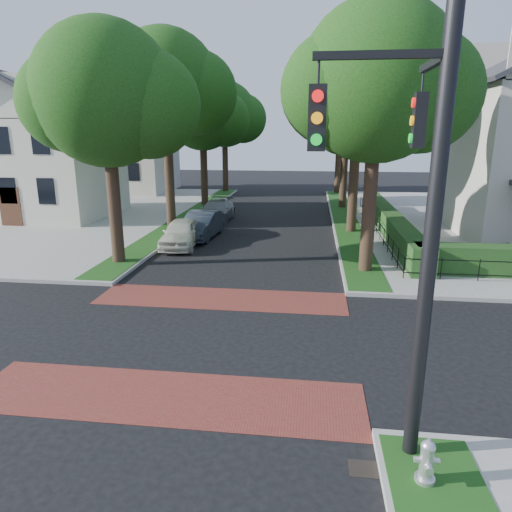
% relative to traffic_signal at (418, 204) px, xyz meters
% --- Properties ---
extents(ground, '(120.00, 120.00, 0.00)m').
position_rel_traffic_signal_xyz_m(ground, '(-4.89, 4.41, -4.71)').
color(ground, black).
rests_on(ground, ground).
extents(sidewalk_nw, '(30.00, 30.00, 0.15)m').
position_rel_traffic_signal_xyz_m(sidewalk_nw, '(-24.39, 23.41, -4.63)').
color(sidewalk_nw, gray).
rests_on(sidewalk_nw, ground).
extents(crosswalk_far, '(9.00, 2.20, 0.01)m').
position_rel_traffic_signal_xyz_m(crosswalk_far, '(-4.89, 7.61, -4.70)').
color(crosswalk_far, maroon).
rests_on(crosswalk_far, ground).
extents(crosswalk_near, '(9.00, 2.20, 0.01)m').
position_rel_traffic_signal_xyz_m(crosswalk_near, '(-4.89, 1.21, -4.70)').
color(crosswalk_near, maroon).
rests_on(crosswalk_near, ground).
extents(storm_drain, '(0.65, 0.45, 0.01)m').
position_rel_traffic_signal_xyz_m(storm_drain, '(-0.59, -0.59, -4.70)').
color(storm_drain, black).
rests_on(storm_drain, ground).
extents(grass_strip_ne, '(1.60, 29.80, 0.02)m').
position_rel_traffic_signal_xyz_m(grass_strip_ne, '(0.51, 23.51, -4.55)').
color(grass_strip_ne, '#194112').
rests_on(grass_strip_ne, sidewalk_ne).
extents(grass_strip_nw, '(1.60, 29.80, 0.02)m').
position_rel_traffic_signal_xyz_m(grass_strip_nw, '(-10.29, 23.51, -4.55)').
color(grass_strip_nw, '#194112').
rests_on(grass_strip_nw, sidewalk_nw).
extents(tree_right_near, '(7.75, 6.67, 10.66)m').
position_rel_traffic_signal_xyz_m(tree_right_near, '(0.72, 11.65, 2.92)').
color(tree_right_near, black).
rests_on(tree_right_near, sidewalk_ne).
extents(tree_right_mid, '(8.25, 7.09, 11.22)m').
position_rel_traffic_signal_xyz_m(tree_right_mid, '(0.72, 19.66, 3.28)').
color(tree_right_mid, black).
rests_on(tree_right_mid, sidewalk_ne).
extents(tree_right_far, '(7.25, 6.23, 9.74)m').
position_rel_traffic_signal_xyz_m(tree_right_far, '(0.71, 28.64, 2.20)').
color(tree_right_far, black).
rests_on(tree_right_far, sidewalk_ne).
extents(tree_right_back, '(7.50, 6.45, 10.20)m').
position_rel_traffic_signal_xyz_m(tree_right_back, '(0.72, 37.64, 2.56)').
color(tree_right_back, black).
rests_on(tree_right_back, sidewalk_ne).
extents(tree_left_near, '(7.50, 6.45, 10.20)m').
position_rel_traffic_signal_xyz_m(tree_left_near, '(-10.28, 11.64, 2.56)').
color(tree_left_near, black).
rests_on(tree_left_near, sidewalk_nw).
extents(tree_left_mid, '(8.00, 6.88, 11.48)m').
position_rel_traffic_signal_xyz_m(tree_left_mid, '(-10.28, 19.66, 3.64)').
color(tree_left_mid, black).
rests_on(tree_left_mid, sidewalk_nw).
extents(tree_left_far, '(7.00, 6.02, 9.86)m').
position_rel_traffic_signal_xyz_m(tree_left_far, '(-10.29, 28.63, 2.41)').
color(tree_left_far, black).
rests_on(tree_left_far, sidewalk_nw).
extents(tree_left_back, '(7.75, 6.66, 10.44)m').
position_rel_traffic_signal_xyz_m(tree_left_back, '(-10.28, 37.65, 2.70)').
color(tree_left_back, black).
rests_on(tree_left_back, sidewalk_nw).
extents(hedge_main_road, '(1.00, 18.00, 1.20)m').
position_rel_traffic_signal_xyz_m(hedge_main_road, '(2.81, 19.41, -3.96)').
color(hedge_main_road, '#153D18').
rests_on(hedge_main_road, sidewalk_ne).
extents(fence_main_road, '(0.06, 18.00, 0.90)m').
position_rel_traffic_signal_xyz_m(fence_main_road, '(2.01, 19.41, -4.11)').
color(fence_main_road, black).
rests_on(fence_main_road, sidewalk_ne).
extents(house_left_near, '(10.00, 9.00, 10.14)m').
position_rel_traffic_signal_xyz_m(house_left_near, '(-20.38, 22.41, 0.33)').
color(house_left_near, beige).
rests_on(house_left_near, sidewalk_nw).
extents(house_left_far, '(10.00, 9.00, 10.14)m').
position_rel_traffic_signal_xyz_m(house_left_far, '(-20.38, 36.41, 0.33)').
color(house_left_far, beige).
rests_on(house_left_far, sidewalk_nw).
extents(traffic_signal, '(2.17, 2.00, 8.00)m').
position_rel_traffic_signal_xyz_m(traffic_signal, '(0.00, 0.00, 0.00)').
color(traffic_signal, black).
rests_on(traffic_signal, sidewalk_se).
extents(parked_car_front, '(1.98, 4.37, 1.46)m').
position_rel_traffic_signal_xyz_m(parked_car_front, '(-8.49, 15.04, -3.98)').
color(parked_car_front, silver).
rests_on(parked_car_front, ground).
extents(parked_car_middle, '(1.95, 4.65, 1.49)m').
position_rel_traffic_signal_xyz_m(parked_car_middle, '(-7.92, 17.18, -3.96)').
color(parked_car_middle, '#1F272F').
rests_on(parked_car_middle, ground).
extents(parked_car_rear, '(1.99, 4.83, 1.40)m').
position_rel_traffic_signal_xyz_m(parked_car_rear, '(-8.13, 22.35, -4.01)').
color(parked_car_rear, slate).
rests_on(parked_car_rear, ground).
extents(fire_hydrant, '(0.44, 0.46, 0.83)m').
position_rel_traffic_signal_xyz_m(fire_hydrant, '(0.31, -0.95, -4.16)').
color(fire_hydrant, silver).
rests_on(fire_hydrant, sidewalk_se).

